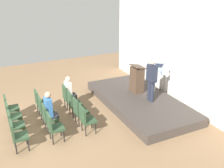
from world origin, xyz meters
TOP-DOWN VIEW (x-y plane):
  - ground_plane at (0.00, 0.00)m, footprint 15.38×15.38m
  - rear_partition at (0.04, 5.91)m, footprint 9.07×0.14m
  - stage_platform at (0.00, 4.39)m, footprint 4.92×2.45m
  - speaker at (0.44, 4.63)m, footprint 0.50×0.69m
  - mic_stand at (0.06, 4.86)m, footprint 0.28×0.28m
  - lectern at (-0.55, 4.60)m, footprint 0.60×0.48m
  - chair_r0_c0 at (-0.98, 1.80)m, footprint 0.46×0.44m
  - audience_r0_c0 at (-0.98, 1.88)m, footprint 0.36×0.39m
  - chair_r0_c1 at (-0.33, 1.80)m, footprint 0.46×0.44m
  - chair_r0_c2 at (0.33, 1.80)m, footprint 0.46×0.44m
  - chair_r0_c3 at (0.98, 1.80)m, footprint 0.46×0.44m
  - chair_r1_c0 at (-0.98, 0.75)m, footprint 0.46×0.44m
  - chair_r1_c1 at (-0.33, 0.75)m, footprint 0.46×0.44m
  - chair_r1_c2 at (0.33, 0.75)m, footprint 0.46×0.44m
  - audience_r1_c2 at (0.33, 0.83)m, footprint 0.36×0.39m
  - chair_r1_c3 at (0.98, 0.75)m, footprint 0.46×0.44m
  - chair_r2_c0 at (-0.98, -0.30)m, footprint 0.46×0.44m
  - chair_r2_c1 at (-0.33, -0.30)m, footprint 0.46×0.44m
  - chair_r2_c2 at (0.33, -0.30)m, footprint 0.46×0.44m
  - chair_r2_c3 at (0.98, -0.30)m, footprint 0.46×0.44m

SIDE VIEW (x-z plane):
  - ground_plane at x=0.00m, z-range 0.00..0.00m
  - stage_platform at x=0.00m, z-range 0.00..0.33m
  - chair_r0_c0 at x=-0.98m, z-range 0.06..1.00m
  - chair_r0_c1 at x=-0.33m, z-range 0.06..1.00m
  - chair_r0_c2 at x=0.33m, z-range 0.06..1.00m
  - chair_r0_c3 at x=0.98m, z-range 0.06..1.00m
  - chair_r1_c0 at x=-0.98m, z-range 0.06..1.00m
  - chair_r1_c1 at x=-0.33m, z-range 0.06..1.00m
  - chair_r1_c2 at x=0.33m, z-range 0.06..1.00m
  - chair_r1_c3 at x=0.98m, z-range 0.06..1.00m
  - chair_r2_c0 at x=-0.98m, z-range 0.06..1.00m
  - chair_r2_c1 at x=-0.33m, z-range 0.06..1.00m
  - chair_r2_c2 at x=0.33m, z-range 0.06..1.00m
  - chair_r2_c3 at x=0.98m, z-range 0.06..1.00m
  - mic_stand at x=0.06m, z-range -0.11..1.45m
  - audience_r0_c0 at x=-0.98m, z-range 0.07..1.37m
  - audience_r1_c2 at x=0.33m, z-range 0.07..1.46m
  - lectern at x=-0.55m, z-range 0.31..1.47m
  - speaker at x=0.44m, z-range 0.47..2.12m
  - rear_partition at x=0.04m, z-range 0.00..4.52m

